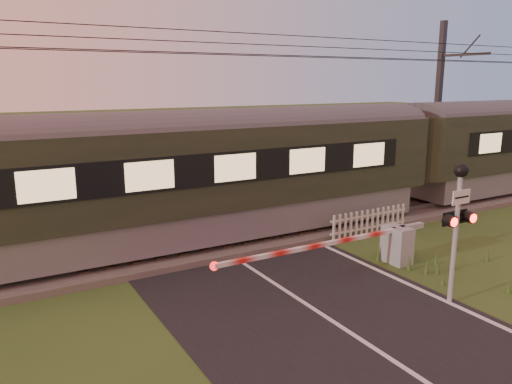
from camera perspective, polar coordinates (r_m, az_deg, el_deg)
ground at (r=10.06m, az=11.29°, el=-15.96°), size 160.00×160.00×0.00m
road at (r=9.91m, az=12.29°, el=-16.39°), size 6.00×140.00×0.03m
track_bed at (r=15.10m, az=-5.13°, el=-5.59°), size 140.00×3.40×0.39m
overhead_wires at (r=14.38m, az=-5.59°, el=16.36°), size 120.00×0.62×0.62m
train at (r=19.18m, az=16.60°, el=4.13°), size 39.34×2.71×3.66m
boom_gate at (r=13.64m, az=14.90°, el=-5.80°), size 6.36×0.77×1.02m
crossing_signal at (r=11.32m, az=22.08°, el=-1.79°), size 0.79×0.34×3.11m
picket_fence at (r=15.91m, az=12.86°, el=-3.48°), size 3.03×0.07×0.89m
catenary_mast at (r=23.70m, az=20.19°, el=9.45°), size 0.23×2.46×7.28m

